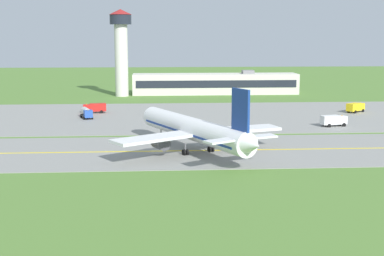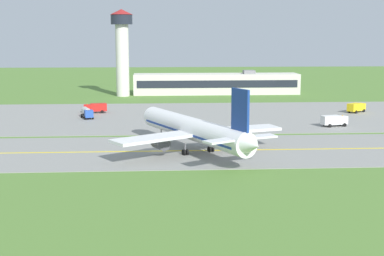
{
  "view_description": "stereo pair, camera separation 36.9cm",
  "coord_description": "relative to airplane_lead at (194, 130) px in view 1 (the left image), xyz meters",
  "views": [
    {
      "loc": [
        -0.24,
        -96.09,
        21.0
      ],
      "look_at": [
        6.13,
        1.45,
        4.0
      ],
      "focal_mm": 50.98,
      "sensor_mm": 36.0,
      "label": 1
    },
    {
      "loc": [
        0.13,
        -96.11,
        21.0
      ],
      "look_at": [
        6.13,
        1.45,
        4.0
      ],
      "focal_mm": 50.98,
      "sensor_mm": 36.0,
      "label": 2
    }
  ],
  "objects": [
    {
      "name": "taxiway_strip",
      "position": [
        -6.34,
        0.99,
        -4.08
      ],
      "size": [
        240.0,
        28.0,
        0.1
      ],
      "primitive_type": "cube",
      "color": "gray",
      "rests_on": "ground"
    },
    {
      "name": "service_truck_baggage",
      "position": [
        46.65,
        46.57,
        -2.6
      ],
      "size": [
        6.0,
        5.29,
        2.6
      ],
      "color": "yellow",
      "rests_on": "ground"
    },
    {
      "name": "ground_plane",
      "position": [
        -6.34,
        0.99,
        -4.13
      ],
      "size": [
        500.0,
        500.0,
        0.0
      ],
      "primitive_type": "plane",
      "color": "#517A33"
    },
    {
      "name": "service_truck_fuel",
      "position": [
        -23.06,
        49.94,
        -2.6
      ],
      "size": [
        6.25,
        3.09,
        2.6
      ],
      "color": "red",
      "rests_on": "ground"
    },
    {
      "name": "control_tower",
      "position": [
        -18.27,
        90.17,
        13.19
      ],
      "size": [
        7.6,
        7.6,
        28.95
      ],
      "color": "silver",
      "rests_on": "ground"
    },
    {
      "name": "terminal_building",
      "position": [
        14.1,
        95.12,
        -0.58
      ],
      "size": [
        57.67,
        9.85,
        8.26
      ],
      "color": "beige",
      "rests_on": "ground"
    },
    {
      "name": "apron_pad",
      "position": [
        3.66,
        42.99,
        -4.08
      ],
      "size": [
        140.0,
        52.0,
        0.1
      ],
      "primitive_type": "cube",
      "color": "gray",
      "rests_on": "ground"
    },
    {
      "name": "taxiway_centreline",
      "position": [
        -6.34,
        0.99,
        -4.03
      ],
      "size": [
        220.0,
        0.6,
        0.01
      ],
      "primitive_type": "cube",
      "color": "yellow",
      "rests_on": "taxiway_strip"
    },
    {
      "name": "service_truck_catering",
      "position": [
        -24.11,
        40.79,
        -2.6
      ],
      "size": [
        3.83,
        6.34,
        2.65
      ],
      "color": "#264CA5",
      "rests_on": "ground"
    },
    {
      "name": "airplane_lead",
      "position": [
        0.0,
        0.0,
        0.0
      ],
      "size": [
        30.81,
        37.22,
        12.7
      ],
      "color": "white",
      "rests_on": "ground"
    },
    {
      "name": "service_truck_pushback",
      "position": [
        33.62,
        25.09,
        -2.6
      ],
      "size": [
        6.31,
        3.42,
        2.6
      ],
      "color": "silver",
      "rests_on": "ground"
    }
  ]
}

